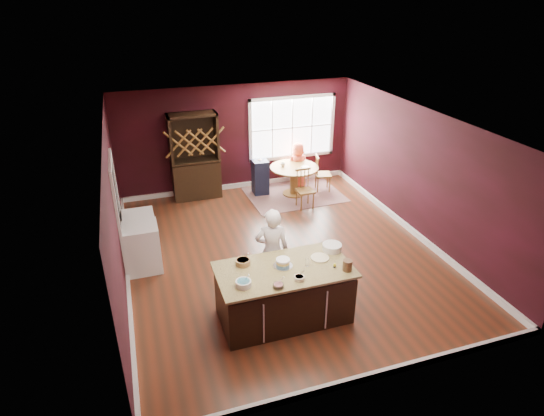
# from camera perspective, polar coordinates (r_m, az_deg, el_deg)

# --- Properties ---
(room_shell) EXTENTS (7.00, 7.00, 7.00)m
(room_shell) POSITION_cam_1_polar(r_m,az_deg,el_deg) (8.56, 1.23, 2.06)
(room_shell) COLOR #602B17
(room_shell) RESTS_ON ground
(window) EXTENTS (2.36, 0.10, 1.66)m
(window) POSITION_cam_1_polar(r_m,az_deg,el_deg) (12.06, 2.54, 10.04)
(window) COLOR white
(window) RESTS_ON room_shell
(doorway) EXTENTS (0.08, 1.26, 2.13)m
(doorway) POSITION_cam_1_polar(r_m,az_deg,el_deg) (8.84, -18.65, -0.92)
(doorway) COLOR white
(doorway) RESTS_ON room_shell
(kitchen_island) EXTENTS (2.10, 1.10, 0.92)m
(kitchen_island) POSITION_cam_1_polar(r_m,az_deg,el_deg) (7.33, 1.50, -10.75)
(kitchen_island) COLOR black
(kitchen_island) RESTS_ON ground
(dining_table) EXTENTS (1.22, 1.22, 0.75)m
(dining_table) POSITION_cam_1_polar(r_m,az_deg,el_deg) (11.52, 2.79, 4.17)
(dining_table) COLOR brown
(dining_table) RESTS_ON ground
(baker) EXTENTS (0.65, 0.51, 1.58)m
(baker) POSITION_cam_1_polar(r_m,az_deg,el_deg) (7.74, -0.00, -5.43)
(baker) COLOR silver
(baker) RESTS_ON ground
(layer_cake) EXTENTS (0.31, 0.31, 0.12)m
(layer_cake) POSITION_cam_1_polar(r_m,az_deg,el_deg) (7.08, 1.38, -6.88)
(layer_cake) COLOR white
(layer_cake) RESTS_ON kitchen_island
(bowl_blue) EXTENTS (0.23, 0.23, 0.09)m
(bowl_blue) POSITION_cam_1_polar(r_m,az_deg,el_deg) (6.67, -3.61, -9.43)
(bowl_blue) COLOR white
(bowl_blue) RESTS_ON kitchen_island
(bowl_yellow) EXTENTS (0.23, 0.23, 0.09)m
(bowl_yellow) POSITION_cam_1_polar(r_m,az_deg,el_deg) (7.14, -3.67, -6.78)
(bowl_yellow) COLOR #99653F
(bowl_yellow) RESTS_ON kitchen_island
(bowl_pink) EXTENTS (0.17, 0.17, 0.06)m
(bowl_pink) POSITION_cam_1_polar(r_m,az_deg,el_deg) (6.64, 0.81, -9.74)
(bowl_pink) COLOR silver
(bowl_pink) RESTS_ON kitchen_island
(bowl_olive) EXTENTS (0.16, 0.16, 0.06)m
(bowl_olive) POSITION_cam_1_polar(r_m,az_deg,el_deg) (6.81, 3.44, -8.76)
(bowl_olive) COLOR white
(bowl_olive) RESTS_ON kitchen_island
(drinking_glass) EXTENTS (0.07, 0.07, 0.14)m
(drinking_glass) POSITION_cam_1_polar(r_m,az_deg,el_deg) (7.10, 4.45, -6.78)
(drinking_glass) COLOR white
(drinking_glass) RESTS_ON kitchen_island
(dinner_plate) EXTENTS (0.30, 0.30, 0.02)m
(dinner_plate) POSITION_cam_1_polar(r_m,az_deg,el_deg) (7.34, 6.03, -6.23)
(dinner_plate) COLOR beige
(dinner_plate) RESTS_ON kitchen_island
(white_tub) EXTENTS (0.32, 0.32, 0.11)m
(white_tub) POSITION_cam_1_polar(r_m,az_deg,el_deg) (7.55, 7.54, -4.89)
(white_tub) COLOR white
(white_tub) RESTS_ON kitchen_island
(stoneware_crock) EXTENTS (0.15, 0.15, 0.17)m
(stoneware_crock) POSITION_cam_1_polar(r_m,az_deg,el_deg) (7.07, 9.44, -7.12)
(stoneware_crock) COLOR brown
(stoneware_crock) RESTS_ON kitchen_island
(toy_figurine) EXTENTS (0.04, 0.04, 0.07)m
(toy_figurine) POSITION_cam_1_polar(r_m,az_deg,el_deg) (7.13, 7.87, -7.16)
(toy_figurine) COLOR yellow
(toy_figurine) RESTS_ON kitchen_island
(rug) EXTENTS (2.41, 1.89, 0.01)m
(rug) POSITION_cam_1_polar(r_m,az_deg,el_deg) (11.73, 2.74, 1.78)
(rug) COLOR brown
(rug) RESTS_ON ground
(chair_east) EXTENTS (0.47, 0.49, 0.97)m
(chair_east) POSITION_cam_1_polar(r_m,az_deg,el_deg) (11.84, 6.44, 4.39)
(chair_east) COLOR brown
(chair_east) RESTS_ON ground
(chair_south) EXTENTS (0.41, 0.39, 0.96)m
(chair_south) POSITION_cam_1_polar(r_m,az_deg,el_deg) (10.84, 4.19, 2.38)
(chair_south) COLOR brown
(chair_south) RESTS_ON ground
(chair_north) EXTENTS (0.45, 0.43, 0.92)m
(chair_north) POSITION_cam_1_polar(r_m,az_deg,el_deg) (12.30, 2.86, 5.24)
(chair_north) COLOR brown
(chair_north) RESTS_ON ground
(seated_woman) EXTENTS (0.61, 0.41, 1.21)m
(seated_woman) POSITION_cam_1_polar(r_m,az_deg,el_deg) (11.98, 3.25, 5.39)
(seated_woman) COLOR #DD5133
(seated_woman) RESTS_ON ground
(high_chair) EXTENTS (0.39, 0.39, 0.94)m
(high_chair) POSITION_cam_1_polar(r_m,az_deg,el_deg) (11.59, -1.48, 3.98)
(high_chair) COLOR black
(high_chair) RESTS_ON ground
(toddler) EXTENTS (0.18, 0.14, 0.26)m
(toddler) POSITION_cam_1_polar(r_m,az_deg,el_deg) (11.50, -1.31, 5.63)
(toddler) COLOR #8CA5BF
(toddler) RESTS_ON high_chair
(table_plate) EXTENTS (0.21, 0.21, 0.02)m
(table_plate) POSITION_cam_1_polar(r_m,az_deg,el_deg) (11.43, 4.17, 5.14)
(table_plate) COLOR beige
(table_plate) RESTS_ON dining_table
(table_cup) EXTENTS (0.14, 0.14, 0.09)m
(table_cup) POSITION_cam_1_polar(r_m,az_deg,el_deg) (11.46, 1.37, 5.48)
(table_cup) COLOR silver
(table_cup) RESTS_ON dining_table
(hutch) EXTENTS (1.17, 0.49, 2.15)m
(hutch) POSITION_cam_1_polar(r_m,az_deg,el_deg) (11.33, -9.66, 6.36)
(hutch) COLOR #3F2A18
(hutch) RESTS_ON ground
(washer) EXTENTS (0.63, 0.61, 0.91)m
(washer) POSITION_cam_1_polar(r_m,az_deg,el_deg) (8.81, -15.95, -4.82)
(washer) COLOR white
(washer) RESTS_ON ground
(dryer) EXTENTS (0.59, 0.57, 0.86)m
(dryer) POSITION_cam_1_polar(r_m,az_deg,el_deg) (9.38, -16.18, -3.03)
(dryer) COLOR white
(dryer) RESTS_ON ground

